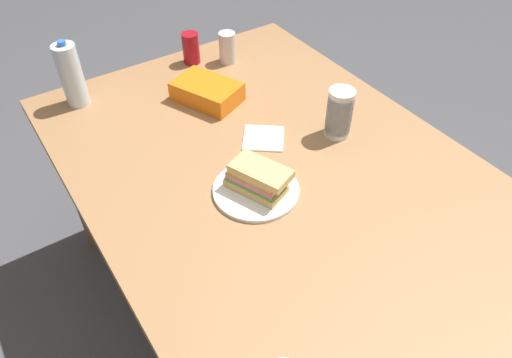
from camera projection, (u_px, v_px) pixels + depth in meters
The scene contains 10 objects.
ground_plane at pixel (288, 327), 1.93m from camera, with size 8.00×8.00×0.00m, color #4C4C51.
dining_table at pixel (298, 209), 1.45m from camera, with size 1.86×1.12×0.77m.
paper_plate at pixel (256, 190), 1.39m from camera, with size 0.25×0.25×0.01m, color white.
sandwich at pixel (257, 178), 1.36m from camera, with size 0.20×0.16×0.08m.
soda_can_red at pixel (191, 48), 1.89m from camera, with size 0.07×0.07×0.12m, color maroon.
chip_bag at pixel (207, 92), 1.71m from camera, with size 0.23×0.15×0.07m, color orange.
water_bottle_tall at pixel (71, 75), 1.65m from camera, with size 0.08×0.08×0.24m.
plastic_cup_stack at pixel (339, 113), 1.54m from camera, with size 0.08×0.08×0.17m.
soda_can_silver at pixel (227, 48), 1.89m from camera, with size 0.07×0.07×0.12m, color silver.
paper_napkin at pixel (263, 138), 1.57m from camera, with size 0.13×0.13×0.01m, color white.
Camera 1 is at (0.76, -0.66, 1.76)m, focal length 33.77 mm.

